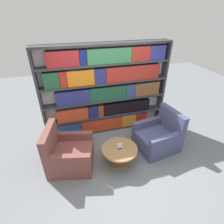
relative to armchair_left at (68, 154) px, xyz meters
The scene contains 6 objects.
ground_plane 1.24m from the armchair_left, 15.91° to the right, with size 14.00×14.00×0.00m, color slate.
bookshelf 1.83m from the armchair_left, 44.08° to the left, with size 3.29×0.30×2.38m.
armchair_left is the anchor object (origin of this frame).
armchair_right 2.18m from the armchair_left, ahead, with size 1.04×0.97×0.98m.
coffee_table 1.12m from the armchair_left, 12.99° to the right, with size 0.79×0.79×0.42m.
table_sign 1.13m from the armchair_left, 12.99° to the right, with size 0.11×0.06×0.14m.
Camera 1 is at (-1.02, -2.62, 3.05)m, focal length 28.00 mm.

